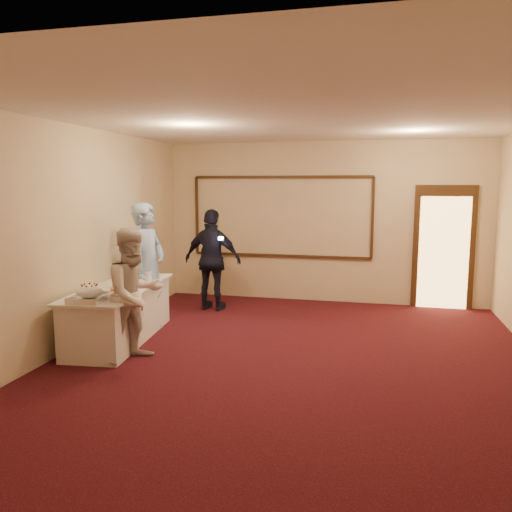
{
  "coord_description": "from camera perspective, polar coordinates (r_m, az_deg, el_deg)",
  "views": [
    {
      "loc": [
        0.93,
        -5.89,
        2.21
      ],
      "look_at": [
        -0.77,
        1.27,
        1.15
      ],
      "focal_mm": 35.0,
      "sensor_mm": 36.0,
      "label": 1
    }
  ],
  "objects": [
    {
      "name": "cupcake_stand",
      "position": [
        8.14,
        -13.34,
        -1.11
      ],
      "size": [
        0.3,
        0.3,
        0.43
      ],
      "color": "#DE4874",
      "rests_on": "buffet_table"
    },
    {
      "name": "plate_stack_b",
      "position": [
        7.6,
        -12.48,
        -2.33
      ],
      "size": [
        0.19,
        0.19,
        0.16
      ],
      "color": "white",
      "rests_on": "buffet_table"
    },
    {
      "name": "tart",
      "position": [
        6.99,
        -15.35,
        -3.77
      ],
      "size": [
        0.28,
        0.28,
        0.06
      ],
      "color": "white",
      "rests_on": "buffet_table"
    },
    {
      "name": "room_walls",
      "position": [
        5.97,
        4.4,
        6.4
      ],
      "size": [
        6.04,
        7.04,
        3.02
      ],
      "color": "beige",
      "rests_on": "floor"
    },
    {
      "name": "doorway",
      "position": [
        9.49,
        20.65,
        0.82
      ],
      "size": [
        1.05,
        0.07,
        2.2
      ],
      "color": "#30200E",
      "rests_on": "floor"
    },
    {
      "name": "pavlova_tray",
      "position": [
        6.55,
        -18.47,
        -4.15
      ],
      "size": [
        0.44,
        0.58,
        0.2
      ],
      "color": "silver",
      "rests_on": "buffet_table"
    },
    {
      "name": "camera_flash",
      "position": [
        8.4,
        -4.05,
        2.03
      ],
      "size": [
        0.07,
        0.04,
        0.05
      ],
      "primitive_type": "cube",
      "rotation": [
        0.0,
        0.0,
        -0.01
      ],
      "color": "white",
      "rests_on": "guest"
    },
    {
      "name": "buffet_table",
      "position": [
        7.41,
        -15.3,
        -6.33
      ],
      "size": [
        1.11,
        2.35,
        0.77
      ],
      "color": "silver",
      "rests_on": "floor"
    },
    {
      "name": "plate_stack_a",
      "position": [
        7.3,
        -15.35,
        -2.78
      ],
      "size": [
        0.21,
        0.21,
        0.18
      ],
      "color": "white",
      "rests_on": "buffet_table"
    },
    {
      "name": "man",
      "position": [
        7.69,
        -12.25,
        -1.27
      ],
      "size": [
        0.54,
        0.75,
        1.94
      ],
      "primitive_type": "imported",
      "rotation": [
        0.0,
        0.0,
        1.47
      ],
      "color": "#89AEE1",
      "rests_on": "floor"
    },
    {
      "name": "guest",
      "position": [
        8.8,
        -4.97,
        -0.46
      ],
      "size": [
        1.08,
        0.54,
        1.78
      ],
      "primitive_type": "imported",
      "rotation": [
        0.0,
        0.0,
        3.04
      ],
      "color": "black",
      "rests_on": "floor"
    },
    {
      "name": "floor",
      "position": [
        6.36,
        4.2,
        -12.16
      ],
      "size": [
        7.0,
        7.0,
        0.0
      ],
      "primitive_type": "plane",
      "color": "black",
      "rests_on": "ground"
    },
    {
      "name": "woman",
      "position": [
        6.44,
        -13.68,
        -4.31
      ],
      "size": [
        0.95,
        1.02,
        1.68
      ],
      "primitive_type": "imported",
      "rotation": [
        0.0,
        0.0,
        1.08
      ],
      "color": "beige",
      "rests_on": "floor"
    },
    {
      "name": "wall_molding",
      "position": [
        9.54,
        2.89,
        4.51
      ],
      "size": [
        3.45,
        0.04,
        1.55
      ],
      "color": "#30200E",
      "rests_on": "room_walls"
    }
  ]
}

